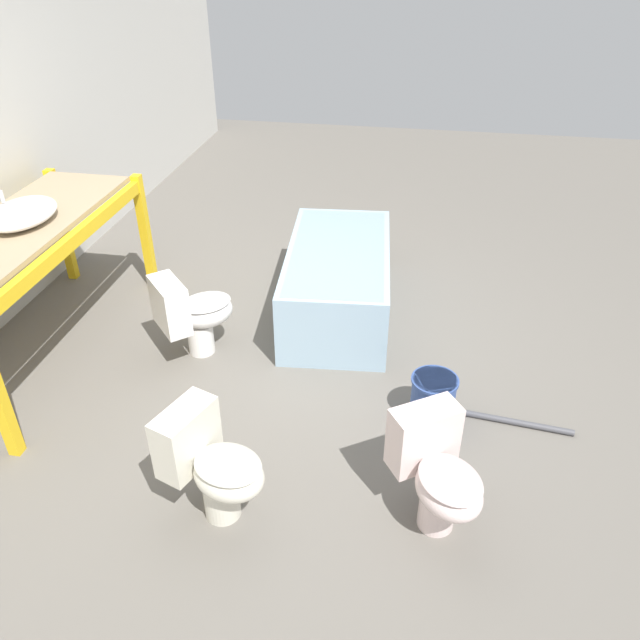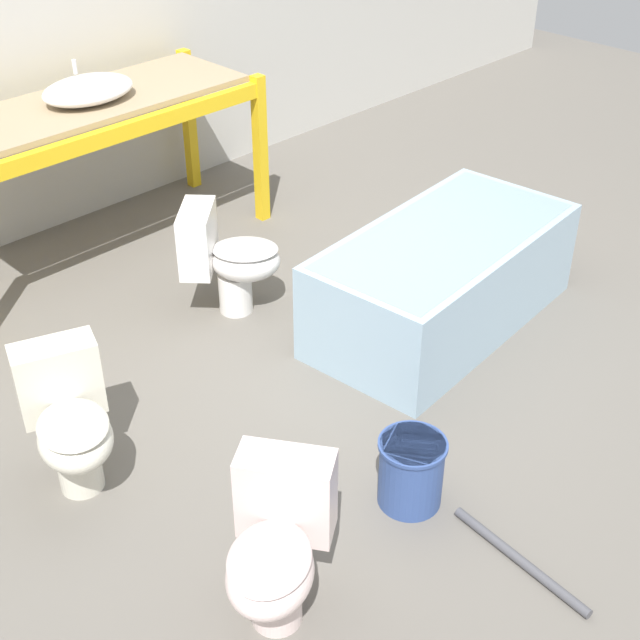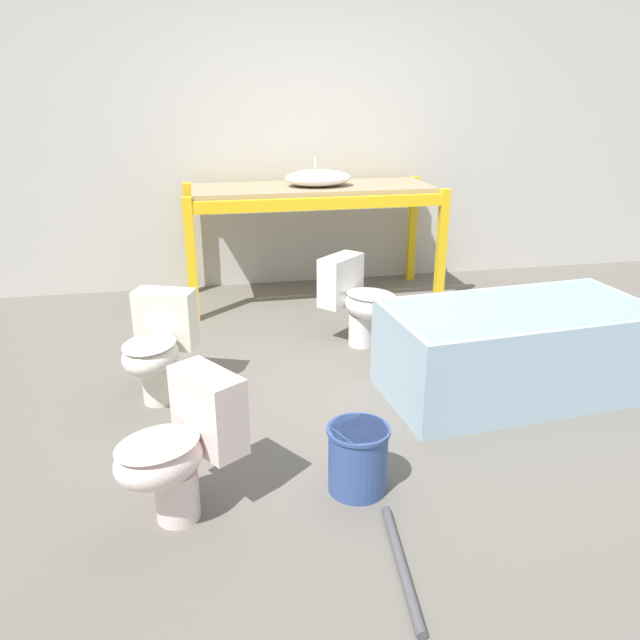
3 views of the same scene
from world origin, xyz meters
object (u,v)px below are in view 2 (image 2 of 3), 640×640
(bathtub_main, at_px, (443,273))
(toilet_near, at_px, (277,546))
(toilet_extra, at_px, (227,257))
(bucket_white, at_px, (411,471))
(sink_basin, at_px, (88,90))
(toilet_far, at_px, (70,420))

(bathtub_main, xyz_separation_m, toilet_near, (-1.93, -0.79, 0.03))
(toilet_extra, height_order, bucket_white, toilet_extra)
(toilet_near, relative_size, toilet_extra, 1.00)
(sink_basin, height_order, bucket_white, sink_basin)
(toilet_far, xyz_separation_m, bucket_white, (0.91, -1.08, -0.17))
(bathtub_main, height_order, toilet_near, toilet_near)
(toilet_far, bearing_deg, bathtub_main, 11.66)
(sink_basin, height_order, toilet_extra, sink_basin)
(sink_basin, xyz_separation_m, bathtub_main, (0.81, -1.95, -0.72))
(toilet_near, bearing_deg, toilet_extra, 111.17)
(sink_basin, bearing_deg, bucket_white, -97.29)
(toilet_far, distance_m, toilet_extra, 1.46)
(bucket_white, bearing_deg, sink_basin, 82.71)
(bathtub_main, bearing_deg, bucket_white, -151.58)
(sink_basin, relative_size, bucket_white, 1.71)
(toilet_far, xyz_separation_m, toilet_extra, (1.34, 0.58, 0.00))
(toilet_near, xyz_separation_m, bucket_white, (0.77, 0.02, -0.17))
(bathtub_main, relative_size, toilet_near, 2.58)
(bathtub_main, bearing_deg, sink_basin, 107.72)
(toilet_near, height_order, bucket_white, toilet_near)
(bathtub_main, xyz_separation_m, toilet_far, (-2.07, 0.32, 0.03))
(sink_basin, xyz_separation_m, toilet_extra, (0.08, -1.04, -0.69))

